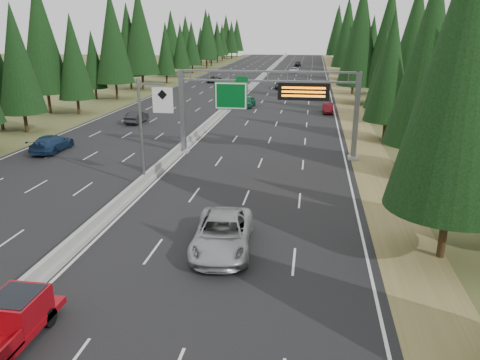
# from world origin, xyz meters

# --- Properties ---
(road) EXTENTS (32.00, 260.00, 0.08)m
(road) POSITION_xyz_m (0.00, 80.00, 0.04)
(road) COLOR black
(road) RESTS_ON ground
(shoulder_right) EXTENTS (3.60, 260.00, 0.06)m
(shoulder_right) POSITION_xyz_m (17.80, 80.00, 0.03)
(shoulder_right) COLOR olive
(shoulder_right) RESTS_ON ground
(shoulder_left) EXTENTS (3.60, 260.00, 0.06)m
(shoulder_left) POSITION_xyz_m (-17.80, 80.00, 0.03)
(shoulder_left) COLOR #424E24
(shoulder_left) RESTS_ON ground
(median_barrier) EXTENTS (0.70, 260.00, 0.85)m
(median_barrier) POSITION_xyz_m (0.00, 80.00, 0.41)
(median_barrier) COLOR gray
(median_barrier) RESTS_ON road
(sign_gantry) EXTENTS (16.75, 0.98, 7.80)m
(sign_gantry) POSITION_xyz_m (8.92, 34.88, 5.27)
(sign_gantry) COLOR slate
(sign_gantry) RESTS_ON road
(hov_sign_pole) EXTENTS (2.80, 0.50, 8.00)m
(hov_sign_pole) POSITION_xyz_m (0.58, 24.97, 4.72)
(hov_sign_pole) COLOR slate
(hov_sign_pole) RESTS_ON road
(tree_row_right) EXTENTS (11.93, 245.45, 18.83)m
(tree_row_right) POSITION_xyz_m (21.56, 81.98, 9.16)
(tree_row_right) COLOR black
(tree_row_right) RESTS_ON ground
(tree_row_left) EXTENTS (12.14, 244.00, 18.85)m
(tree_row_left) POSITION_xyz_m (-21.94, 65.30, 9.25)
(tree_row_left) COLOR black
(tree_row_left) RESTS_ON ground
(silver_minivan) EXTENTS (3.57, 6.77, 1.82)m
(silver_minivan) POSITION_xyz_m (7.88, 15.31, 0.99)
(silver_minivan) COLOR #9FA0A4
(silver_minivan) RESTS_ON road
(red_pickup) EXTENTS (1.91, 5.35, 1.74)m
(red_pickup) POSITION_xyz_m (1.50, 6.43, 1.05)
(red_pickup) COLOR black
(red_pickup) RESTS_ON road
(car_ahead_green) EXTENTS (2.16, 4.77, 1.59)m
(car_ahead_green) POSITION_xyz_m (2.64, 63.07, 0.87)
(car_ahead_green) COLOR #14583D
(car_ahead_green) RESTS_ON road
(car_ahead_dkred) EXTENTS (1.46, 4.13, 1.36)m
(car_ahead_dkred) POSITION_xyz_m (14.50, 59.43, 0.76)
(car_ahead_dkred) COLOR #5A0C13
(car_ahead_dkred) RESTS_ON road
(car_ahead_dkgrey) EXTENTS (2.25, 5.01, 1.42)m
(car_ahead_dkgrey) POSITION_xyz_m (5.92, 85.78, 0.79)
(car_ahead_dkgrey) COLOR black
(car_ahead_dkgrey) RESTS_ON road
(car_ahead_white) EXTENTS (2.53, 4.97, 1.35)m
(car_ahead_white) POSITION_xyz_m (6.99, 121.80, 0.75)
(car_ahead_white) COLOR silver
(car_ahead_white) RESTS_ON road
(car_ahead_far) EXTENTS (1.90, 4.63, 1.57)m
(car_ahead_far) POSITION_xyz_m (7.29, 144.03, 0.87)
(car_ahead_far) COLOR black
(car_ahead_far) RESTS_ON road
(car_onc_near) EXTENTS (1.65, 4.55, 1.49)m
(car_onc_near) POSITION_xyz_m (-9.40, 48.39, 0.83)
(car_onc_near) COLOR black
(car_onc_near) RESTS_ON road
(car_onc_blue) EXTENTS (2.42, 5.66, 1.63)m
(car_onc_blue) POSITION_xyz_m (-12.33, 33.46, 0.89)
(car_onc_blue) COLOR navy
(car_onc_blue) RESTS_ON road
(car_onc_white) EXTENTS (2.22, 4.77, 1.58)m
(car_onc_white) POSITION_xyz_m (-1.50, 85.13, 0.87)
(car_onc_white) COLOR silver
(car_onc_white) RESTS_ON road
(car_onc_far) EXTENTS (2.58, 5.11, 1.38)m
(car_onc_far) POSITION_xyz_m (-9.22, 95.49, 0.77)
(car_onc_far) COLOR black
(car_onc_far) RESTS_ON road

